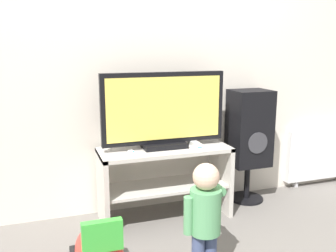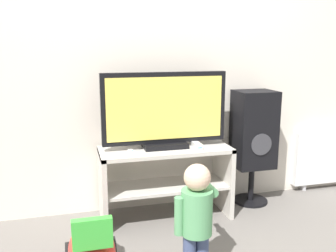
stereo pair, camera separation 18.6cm
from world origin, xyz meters
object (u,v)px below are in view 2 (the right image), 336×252
at_px(remote_primary, 133,153).
at_px(child, 196,212).
at_px(game_console, 196,145).
at_px(ride_on_toy, 92,249).
at_px(television, 165,111).
at_px(speaker_tower, 254,132).
at_px(radiator, 330,157).

relative_size(remote_primary, child, 0.19).
xyz_separation_m(game_console, ride_on_toy, (-0.87, -0.61, -0.43)).
height_order(television, ride_on_toy, television).
height_order(television, child, television).
height_order(game_console, speaker_tower, speaker_tower).
height_order(remote_primary, child, child).
distance_m(game_console, ride_on_toy, 1.15).
xyz_separation_m(game_console, remote_primary, (-0.52, -0.06, -0.01)).
xyz_separation_m(television, radiator, (1.71, 0.19, -0.56)).
height_order(ride_on_toy, radiator, radiator).
distance_m(television, radiator, 1.81).
xyz_separation_m(game_console, child, (-0.28, -0.80, -0.18)).
xyz_separation_m(child, radiator, (1.74, 1.06, -0.11)).
bearing_deg(child, remote_primary, 107.82).
bearing_deg(speaker_tower, radiator, 7.66).
height_order(game_console, ride_on_toy, game_console).
bearing_deg(child, radiator, 31.28).
relative_size(speaker_tower, ride_on_toy, 1.70).
height_order(child, ride_on_toy, child).
bearing_deg(remote_primary, game_console, 6.26).
bearing_deg(radiator, television, -173.57).
height_order(game_console, radiator, game_console).
relative_size(television, ride_on_toy, 1.67).
relative_size(remote_primary, radiator, 0.17).
relative_size(television, speaker_tower, 0.98).
relative_size(child, ride_on_toy, 1.22).
height_order(television, radiator, television).
xyz_separation_m(television, remote_primary, (-0.28, -0.12, -0.28)).
distance_m(television, remote_primary, 0.41).
xyz_separation_m(remote_primary, speaker_tower, (1.09, 0.19, 0.05)).
bearing_deg(game_console, radiator, 9.85).
bearing_deg(remote_primary, television, 23.28).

